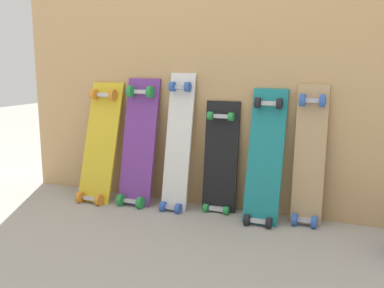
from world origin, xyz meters
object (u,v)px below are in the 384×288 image
(skateboard_white, at_px, (178,147))
(skateboard_black, at_px, (220,163))
(skateboard_purple, at_px, (138,147))
(skateboard_natural, at_px, (309,161))
(skateboard_teal, at_px, (265,162))
(skateboard_yellow, at_px, (100,147))

(skateboard_white, height_order, skateboard_black, skateboard_white)
(skateboard_purple, bearing_deg, skateboard_white, 1.36)
(skateboard_natural, bearing_deg, skateboard_teal, -167.15)
(skateboard_purple, distance_m, skateboard_natural, 1.05)
(skateboard_white, bearing_deg, skateboard_teal, -1.65)
(skateboard_natural, bearing_deg, skateboard_black, 178.69)
(skateboard_yellow, xyz_separation_m, skateboard_natural, (1.32, 0.07, 0.01))
(skateboard_teal, bearing_deg, skateboard_white, 178.35)
(skateboard_white, relative_size, skateboard_black, 1.22)
(skateboard_black, height_order, skateboard_teal, skateboard_teal)
(skateboard_natural, bearing_deg, skateboard_purple, -177.57)
(skateboard_purple, height_order, skateboard_black, skateboard_purple)
(skateboard_purple, xyz_separation_m, skateboard_white, (0.27, 0.01, 0.02))
(skateboard_natural, bearing_deg, skateboard_white, -177.20)
(skateboard_teal, xyz_separation_m, skateboard_natural, (0.23, 0.05, 0.02))
(skateboard_yellow, xyz_separation_m, skateboard_purple, (0.27, 0.03, 0.02))
(skateboard_yellow, bearing_deg, skateboard_teal, 0.94)
(skateboard_white, bearing_deg, skateboard_yellow, -176.47)
(skateboard_purple, relative_size, skateboard_natural, 1.02)
(skateboard_yellow, relative_size, skateboard_black, 1.12)
(skateboard_yellow, bearing_deg, skateboard_black, 5.93)
(skateboard_purple, distance_m, skateboard_black, 0.54)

